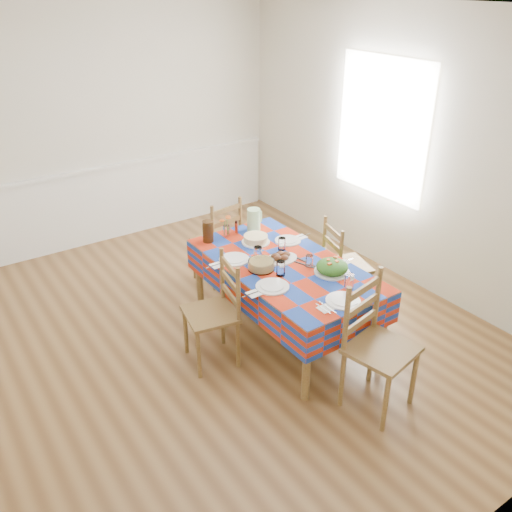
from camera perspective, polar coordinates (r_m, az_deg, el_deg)
The scene contains 23 objects.
room at distance 4.27m, azimuth -5.33°, elevation 6.28°, with size 4.58×5.08×2.78m.
wainscot at distance 6.72m, azimuth -15.62°, elevation 5.55°, with size 4.41×0.06×0.92m.
window_right at distance 5.78m, azimuth 13.07°, elevation 12.97°, with size 1.40×1.40×0.00m, color white.
dining_table at distance 4.67m, azimuth 3.02°, elevation -1.60°, with size 0.96×1.78×0.69m.
setting_near_head at distance 4.20m, azimuth 9.31°, elevation -3.95°, with size 0.43×0.29×0.13m.
setting_left_near at distance 4.33m, azimuth 1.99°, elevation -2.54°, with size 0.49×0.29×0.13m.
setting_left_far at distance 4.67m, azimuth -1.47°, elevation -0.16°, with size 0.48×0.29×0.13m.
setting_right_near at distance 4.60m, azimuth 7.09°, elevation -0.90°, with size 0.44×0.25×0.11m.
setting_right_far at distance 4.96m, azimuth 3.20°, elevation 1.53°, with size 0.45×0.26×0.12m.
meat_platter at distance 4.68m, azimuth 2.62°, elevation -0.14°, with size 0.31×0.22×0.06m.
salad_platter at distance 4.51m, azimuth 8.01°, elevation -1.19°, with size 0.30×0.30×0.12m.
pasta_bowl at distance 4.52m, azimuth 0.55°, elevation -0.94°, with size 0.22×0.22×0.08m.
cake at distance 4.98m, azimuth -0.03°, elevation 1.78°, with size 0.26×0.26×0.07m.
serving_utensils at distance 4.65m, azimuth 5.16°, elevation -0.75°, with size 0.13×0.28×0.01m.
flower_vase at distance 5.08m, azimuth -3.14°, elevation 2.96°, with size 0.13×0.11×0.21m.
hot_sauce at distance 5.16m, azimuth -2.09°, elevation 3.10°, with size 0.03×0.03×0.12m, color red.
green_pitcher at distance 5.19m, azimuth -0.24°, elevation 3.84°, with size 0.13×0.13×0.22m, color #B3E6A2.
tea_pitcher at distance 4.99m, azimuth -5.08°, elevation 2.60°, with size 0.10×0.10×0.20m, color #321C0B.
name_card at distance 4.11m, azimuth 10.15°, elevation -5.11°, with size 0.08×0.03×0.02m, color white.
chair_near at distance 4.05m, azimuth 12.54°, elevation -9.30°, with size 0.53×0.52×1.03m.
chair_far at distance 5.57m, azimuth -3.91°, elevation 1.61°, with size 0.46×0.44×0.93m.
chair_left at distance 4.41m, azimuth -4.31°, elevation -5.94°, with size 0.46×0.48×0.93m.
chair_right at distance 5.17m, azimuth 9.15°, elevation -1.03°, with size 0.47×0.49×0.90m.
Camera 1 is at (-1.92, -3.49, 2.89)m, focal length 38.00 mm.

